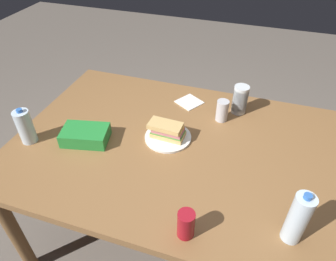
# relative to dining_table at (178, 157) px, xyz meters

# --- Properties ---
(ground_plane) EXTENTS (8.00, 8.00, 0.00)m
(ground_plane) POSITION_rel_dining_table_xyz_m (0.00, 0.00, -0.70)
(ground_plane) COLOR #70665B
(dining_table) EXTENTS (1.68, 1.15, 0.78)m
(dining_table) POSITION_rel_dining_table_xyz_m (0.00, 0.00, 0.00)
(dining_table) COLOR olive
(dining_table) RESTS_ON ground_plane
(paper_plate) EXTENTS (0.24, 0.24, 0.01)m
(paper_plate) POSITION_rel_dining_table_xyz_m (0.07, -0.04, 0.09)
(paper_plate) COLOR white
(paper_plate) RESTS_ON dining_table
(sandwich) EXTENTS (0.19, 0.10, 0.08)m
(sandwich) POSITION_rel_dining_table_xyz_m (0.07, -0.04, 0.13)
(sandwich) COLOR #DBB26B
(sandwich) RESTS_ON paper_plate
(soda_can_red) EXTENTS (0.07, 0.07, 0.12)m
(soda_can_red) POSITION_rel_dining_table_xyz_m (-0.17, 0.47, 0.14)
(soda_can_red) COLOR maroon
(soda_can_red) RESTS_ON dining_table
(chip_bag) EXTENTS (0.26, 0.20, 0.07)m
(chip_bag) POSITION_rel_dining_table_xyz_m (0.46, 0.11, 0.12)
(chip_bag) COLOR #268C38
(chip_bag) RESTS_ON dining_table
(water_bottle_tall) EXTENTS (0.07, 0.07, 0.25)m
(water_bottle_tall) POSITION_rel_dining_table_xyz_m (-0.54, 0.36, 0.20)
(water_bottle_tall) COLOR silver
(water_bottle_tall) RESTS_ON dining_table
(plastic_cup_stack) EXTENTS (0.08, 0.08, 0.17)m
(plastic_cup_stack) POSITION_rel_dining_table_xyz_m (-0.25, -0.39, 0.16)
(plastic_cup_stack) COLOR silver
(plastic_cup_stack) RESTS_ON dining_table
(water_bottle_spare) EXTENTS (0.08, 0.08, 0.20)m
(water_bottle_spare) POSITION_rel_dining_table_xyz_m (0.74, 0.20, 0.17)
(water_bottle_spare) COLOR silver
(water_bottle_spare) RESTS_ON dining_table
(soda_can_silver) EXTENTS (0.07, 0.07, 0.12)m
(soda_can_silver) POSITION_rel_dining_table_xyz_m (-0.17, -0.28, 0.14)
(soda_can_silver) COLOR silver
(soda_can_silver) RESTS_ON dining_table
(paper_napkin) EXTENTS (0.18, 0.18, 0.01)m
(paper_napkin) POSITION_rel_dining_table_xyz_m (0.05, -0.39, 0.08)
(paper_napkin) COLOR white
(paper_napkin) RESTS_ON dining_table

